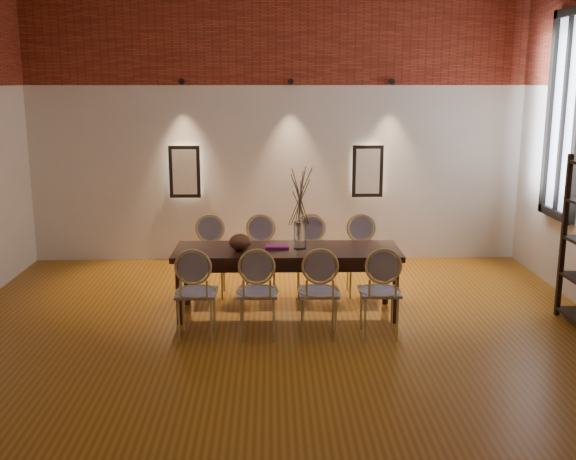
{
  "coord_description": "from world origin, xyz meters",
  "views": [
    {
      "loc": [
        -0.08,
        -6.09,
        2.55
      ],
      "look_at": [
        0.09,
        0.7,
        1.05
      ],
      "focal_mm": 42.0,
      "sensor_mm": 36.0,
      "label": 1
    }
  ],
  "objects_px": {
    "chair_near_b": "(258,292)",
    "chair_near_c": "(319,292)",
    "chair_far_a": "(209,258)",
    "chair_near_d": "(380,291)",
    "chair_far_c": "(312,257)",
    "vase": "(300,235)",
    "chair_far_d": "(363,257)",
    "dining_table": "(287,281)",
    "book": "(277,247)",
    "chair_near_a": "(196,292)",
    "bowl": "(240,242)",
    "chair_far_b": "(261,258)"
  },
  "relations": [
    {
      "from": "chair_near_b",
      "to": "chair_far_d",
      "type": "height_order",
      "value": "same"
    },
    {
      "from": "bowl",
      "to": "chair_near_a",
      "type": "bearing_deg",
      "value": -123.93
    },
    {
      "from": "chair_near_a",
      "to": "chair_far_a",
      "type": "bearing_deg",
      "value": 90.0
    },
    {
      "from": "chair_far_d",
      "to": "dining_table",
      "type": "bearing_deg",
      "value": 36.14
    },
    {
      "from": "chair_far_a",
      "to": "chair_near_d",
      "type": "bearing_deg",
      "value": 143.86
    },
    {
      "from": "chair_far_b",
      "to": "book",
      "type": "height_order",
      "value": "chair_far_b"
    },
    {
      "from": "dining_table",
      "to": "book",
      "type": "height_order",
      "value": "book"
    },
    {
      "from": "chair_far_d",
      "to": "book",
      "type": "relative_size",
      "value": 3.62
    },
    {
      "from": "chair_near_a",
      "to": "chair_near_c",
      "type": "distance_m",
      "value": 1.24
    },
    {
      "from": "chair_near_b",
      "to": "chair_near_d",
      "type": "bearing_deg",
      "value": -0.0
    },
    {
      "from": "chair_far_c",
      "to": "vase",
      "type": "xyz_separation_m",
      "value": [
        -0.17,
        -0.68,
        0.43
      ]
    },
    {
      "from": "chair_near_a",
      "to": "chair_near_b",
      "type": "relative_size",
      "value": 1.0
    },
    {
      "from": "chair_far_b",
      "to": "chair_far_c",
      "type": "relative_size",
      "value": 1.0
    },
    {
      "from": "dining_table",
      "to": "chair_far_c",
      "type": "relative_size",
      "value": 2.63
    },
    {
      "from": "chair_near_a",
      "to": "chair_near_c",
      "type": "relative_size",
      "value": 1.0
    },
    {
      "from": "dining_table",
      "to": "bowl",
      "type": "height_order",
      "value": "bowl"
    },
    {
      "from": "chair_near_c",
      "to": "bowl",
      "type": "bearing_deg",
      "value": 142.68
    },
    {
      "from": "vase",
      "to": "chair_far_a",
      "type": "bearing_deg",
      "value": 147.16
    },
    {
      "from": "vase",
      "to": "chair_far_d",
      "type": "bearing_deg",
      "value": 40.29
    },
    {
      "from": "dining_table",
      "to": "chair_far_d",
      "type": "bearing_deg",
      "value": 36.14
    },
    {
      "from": "chair_near_b",
      "to": "chair_near_c",
      "type": "bearing_deg",
      "value": -0.0
    },
    {
      "from": "chair_far_d",
      "to": "chair_near_c",
      "type": "bearing_deg",
      "value": 65.46
    },
    {
      "from": "chair_near_a",
      "to": "chair_far_d",
      "type": "relative_size",
      "value": 1.0
    },
    {
      "from": "chair_far_b",
      "to": "bowl",
      "type": "xyz_separation_m",
      "value": [
        -0.21,
        -0.73,
        0.37
      ]
    },
    {
      "from": "dining_table",
      "to": "chair_near_c",
      "type": "bearing_deg",
      "value": -65.46
    },
    {
      "from": "vase",
      "to": "chair_near_d",
      "type": "bearing_deg",
      "value": -41.33
    },
    {
      "from": "chair_far_d",
      "to": "vase",
      "type": "distance_m",
      "value": 1.12
    },
    {
      "from": "chair_far_c",
      "to": "book",
      "type": "height_order",
      "value": "chair_far_c"
    },
    {
      "from": "chair_far_a",
      "to": "book",
      "type": "height_order",
      "value": "chair_far_a"
    },
    {
      "from": "chair_near_b",
      "to": "bowl",
      "type": "height_order",
      "value": "chair_near_b"
    },
    {
      "from": "chair_near_d",
      "to": "bowl",
      "type": "relative_size",
      "value": 3.92
    },
    {
      "from": "chair_near_a",
      "to": "bowl",
      "type": "bearing_deg",
      "value": 56.6
    },
    {
      "from": "chair_far_d",
      "to": "vase",
      "type": "xyz_separation_m",
      "value": [
        -0.79,
        -0.67,
        0.43
      ]
    },
    {
      "from": "chair_far_c",
      "to": "chair_near_c",
      "type": "bearing_deg",
      "value": 90.0
    },
    {
      "from": "chair_near_d",
      "to": "vase",
      "type": "bearing_deg",
      "value": 139.19
    },
    {
      "from": "chair_near_c",
      "to": "book",
      "type": "distance_m",
      "value": 0.88
    },
    {
      "from": "chair_near_d",
      "to": "book",
      "type": "relative_size",
      "value": 3.62
    },
    {
      "from": "chair_near_b",
      "to": "chair_near_c",
      "type": "height_order",
      "value": "same"
    },
    {
      "from": "chair_near_c",
      "to": "chair_far_b",
      "type": "xyz_separation_m",
      "value": [
        -0.61,
        1.36,
        0.0
      ]
    },
    {
      "from": "chair_far_a",
      "to": "chair_far_c",
      "type": "bearing_deg",
      "value": -180.0
    },
    {
      "from": "chair_near_a",
      "to": "chair_near_c",
      "type": "bearing_deg",
      "value": -0.0
    },
    {
      "from": "dining_table",
      "to": "vase",
      "type": "relative_size",
      "value": 8.25
    },
    {
      "from": "chair_near_a",
      "to": "vase",
      "type": "height_order",
      "value": "vase"
    },
    {
      "from": "chair_near_a",
      "to": "bowl",
      "type": "distance_m",
      "value": 0.84
    },
    {
      "from": "chair_far_a",
      "to": "book",
      "type": "distance_m",
      "value": 1.08
    },
    {
      "from": "chair_near_a",
      "to": "book",
      "type": "bearing_deg",
      "value": 41.06
    },
    {
      "from": "bowl",
      "to": "chair_far_d",
      "type": "bearing_deg",
      "value": 26.25
    },
    {
      "from": "vase",
      "to": "book",
      "type": "bearing_deg",
      "value": 171.55
    },
    {
      "from": "chair_near_d",
      "to": "bowl",
      "type": "bearing_deg",
      "value": 156.48
    },
    {
      "from": "chair_far_b",
      "to": "book",
      "type": "bearing_deg",
      "value": 107.26
    }
  ]
}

